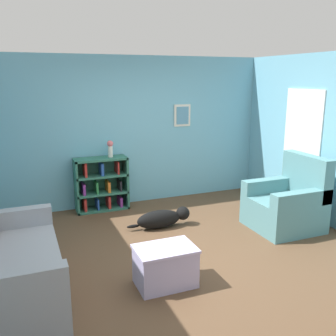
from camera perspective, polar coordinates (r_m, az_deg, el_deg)
ground_plane at (r=5.01m, az=1.75°, el=-12.76°), size 14.00×14.00×0.00m
wall_back at (r=6.68m, az=-5.93°, el=5.58°), size 5.60×0.13×2.60m
couch at (r=4.31m, az=-22.72°, el=-13.80°), size 0.86×1.77×0.86m
bookshelf at (r=6.51m, az=-10.18°, el=-2.49°), size 0.89×0.34×0.91m
recliner_chair at (r=5.94m, az=17.75°, el=-5.22°), size 0.95×0.91×1.10m
coffee_table at (r=4.22m, az=-0.42°, el=-14.56°), size 0.65×0.45×0.44m
dog at (r=5.73m, az=-0.82°, el=-7.67°), size 1.00×0.25×0.29m
vase at (r=6.39m, az=-8.80°, el=3.07°), size 0.10×0.10×0.28m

